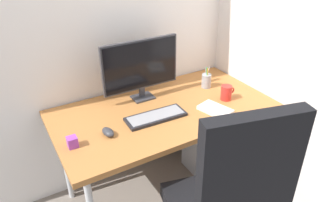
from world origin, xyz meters
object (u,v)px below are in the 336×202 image
object	(u,v)px
mouse	(108,132)
filing_cabinet	(216,142)
coffee_mug	(226,93)
desk_clamp_accessory	(72,142)
notebook	(215,110)
keyboard	(156,117)
monitor	(141,66)
pen_holder	(206,81)

from	to	relation	value
mouse	filing_cabinet	bearing A→B (deg)	-2.74
coffee_mug	desk_clamp_accessory	xyz separation A→B (m)	(-1.08, 0.01, -0.02)
coffee_mug	desk_clamp_accessory	world-z (taller)	coffee_mug
filing_cabinet	notebook	world-z (taller)	notebook
coffee_mug	keyboard	bearing A→B (deg)	176.56
mouse	desk_clamp_accessory	size ratio (longest dim) A/B	1.63
monitor	mouse	size ratio (longest dim) A/B	5.48
notebook	filing_cabinet	bearing A→B (deg)	27.83
monitor	mouse	bearing A→B (deg)	-140.29
monitor	desk_clamp_accessory	world-z (taller)	monitor
notebook	coffee_mug	size ratio (longest dim) A/B	1.91
coffee_mug	filing_cabinet	bearing A→B (deg)	71.83
desk_clamp_accessory	filing_cabinet	bearing A→B (deg)	4.45
mouse	desk_clamp_accessory	xyz separation A→B (m)	(-0.21, -0.00, 0.01)
filing_cabinet	keyboard	bearing A→B (deg)	-173.95
coffee_mug	mouse	bearing A→B (deg)	179.28
monitor	desk_clamp_accessory	distance (m)	0.70
keyboard	pen_holder	size ratio (longest dim) A/B	2.30
monitor	pen_holder	world-z (taller)	monitor
monitor	keyboard	bearing A→B (deg)	-99.41
mouse	coffee_mug	size ratio (longest dim) A/B	0.90
pen_holder	notebook	bearing A→B (deg)	-116.96
filing_cabinet	monitor	world-z (taller)	monitor
monitor	mouse	xyz separation A→B (m)	(-0.38, -0.31, -0.22)
mouse	keyboard	bearing A→B (deg)	-4.19
keyboard	pen_holder	world-z (taller)	pen_holder
filing_cabinet	monitor	size ratio (longest dim) A/B	1.08
pen_holder	desk_clamp_accessory	world-z (taller)	pen_holder
coffee_mug	desk_clamp_accessory	bearing A→B (deg)	179.62
filing_cabinet	keyboard	distance (m)	0.74
pen_holder	desk_clamp_accessory	distance (m)	1.10
filing_cabinet	coffee_mug	size ratio (longest dim) A/B	5.36
mouse	pen_holder	distance (m)	0.90
keyboard	coffee_mug	bearing A→B (deg)	-3.44
filing_cabinet	pen_holder	distance (m)	0.52
pen_holder	notebook	distance (m)	0.36
filing_cabinet	pen_holder	xyz separation A→B (m)	(-0.04, 0.13, 0.50)
monitor	mouse	distance (m)	0.54
keyboard	mouse	bearing A→B (deg)	-176.22
filing_cabinet	notebook	xyz separation A→B (m)	(-0.20, -0.19, 0.46)
monitor	notebook	world-z (taller)	monitor
keyboard	mouse	distance (m)	0.33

